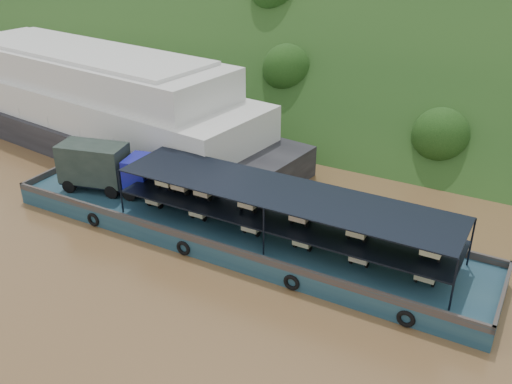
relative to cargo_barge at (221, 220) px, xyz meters
The scene contains 4 objects.
ground 4.42m from the cargo_barge, 20.01° to the right, with size 160.00×160.00×0.00m, color brown.
hillside 34.80m from the cargo_barge, 83.41° to the left, with size 140.00×28.00×28.00m, color #163513.
cargo_barge is the anchor object (origin of this frame).
passenger_ferry 23.27m from the cargo_barge, 155.19° to the left, with size 45.58×16.45×9.02m.
Camera 1 is at (15.13, -27.87, 20.87)m, focal length 40.00 mm.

